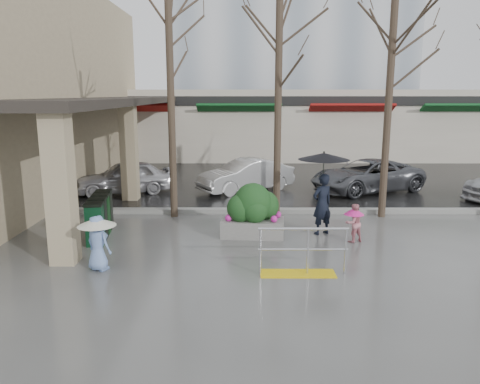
{
  "coord_description": "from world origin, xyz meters",
  "views": [
    {
      "loc": [
        0.08,
        -10.6,
        3.76
      ],
      "look_at": [
        0.07,
        1.12,
        1.3
      ],
      "focal_mm": 35.0,
      "sensor_mm": 36.0,
      "label": 1
    }
  ],
  "objects_px": {
    "planter": "(253,211)",
    "car_b": "(246,175)",
    "tree_mideast": "(392,56)",
    "tree_midwest": "(279,42)",
    "handrail": "(301,257)",
    "car_c": "(367,176)",
    "child_pink": "(354,220)",
    "woman": "(323,182)",
    "car_a": "(125,177)",
    "news_boxes": "(100,216)",
    "tree_west": "(169,48)",
    "child_blue": "(98,237)"
  },
  "relations": [
    {
      "from": "car_c",
      "to": "handrail",
      "type": "bearing_deg",
      "value": -47.28
    },
    {
      "from": "tree_midwest",
      "to": "tree_mideast",
      "type": "xyz_separation_m",
      "value": [
        3.3,
        -0.0,
        -0.37
      ]
    },
    {
      "from": "handrail",
      "to": "planter",
      "type": "height_order",
      "value": "planter"
    },
    {
      "from": "car_a",
      "to": "tree_midwest",
      "type": "bearing_deg",
      "value": 40.32
    },
    {
      "from": "tree_west",
      "to": "car_c",
      "type": "height_order",
      "value": "tree_west"
    },
    {
      "from": "tree_mideast",
      "to": "car_b",
      "type": "xyz_separation_m",
      "value": [
        -4.2,
        3.92,
        -4.23
      ]
    },
    {
      "from": "car_a",
      "to": "car_b",
      "type": "height_order",
      "value": "same"
    },
    {
      "from": "tree_midwest",
      "to": "woman",
      "type": "height_order",
      "value": "tree_midwest"
    },
    {
      "from": "child_blue",
      "to": "car_c",
      "type": "height_order",
      "value": "car_c"
    },
    {
      "from": "tree_west",
      "to": "car_a",
      "type": "height_order",
      "value": "tree_west"
    },
    {
      "from": "tree_mideast",
      "to": "car_b",
      "type": "height_order",
      "value": "tree_mideast"
    },
    {
      "from": "child_pink",
      "to": "child_blue",
      "type": "bearing_deg",
      "value": -4.46
    },
    {
      "from": "child_blue",
      "to": "car_b",
      "type": "distance_m",
      "value": 9.11
    },
    {
      "from": "child_pink",
      "to": "woman",
      "type": "bearing_deg",
      "value": -67.25
    },
    {
      "from": "handrail",
      "to": "car_b",
      "type": "height_order",
      "value": "car_b"
    },
    {
      "from": "tree_mideast",
      "to": "child_blue",
      "type": "bearing_deg",
      "value": -148.67
    },
    {
      "from": "planter",
      "to": "car_a",
      "type": "height_order",
      "value": "planter"
    },
    {
      "from": "tree_mideast",
      "to": "planter",
      "type": "bearing_deg",
      "value": -153.24
    },
    {
      "from": "handrail",
      "to": "car_c",
      "type": "relative_size",
      "value": 0.42
    },
    {
      "from": "tree_mideast",
      "to": "car_a",
      "type": "distance_m",
      "value": 10.44
    },
    {
      "from": "tree_midwest",
      "to": "child_blue",
      "type": "xyz_separation_m",
      "value": [
        -4.2,
        -4.57,
        -4.48
      ]
    },
    {
      "from": "tree_midwest",
      "to": "planter",
      "type": "relative_size",
      "value": 4.05
    },
    {
      "from": "tree_midwest",
      "to": "news_boxes",
      "type": "distance_m",
      "value": 7.09
    },
    {
      "from": "tree_west",
      "to": "tree_mideast",
      "type": "distance_m",
      "value": 6.5
    },
    {
      "from": "tree_west",
      "to": "child_pink",
      "type": "xyz_separation_m",
      "value": [
        5.0,
        -2.56,
        -4.52
      ]
    },
    {
      "from": "child_pink",
      "to": "car_b",
      "type": "height_order",
      "value": "car_b"
    },
    {
      "from": "tree_midwest",
      "to": "car_c",
      "type": "height_order",
      "value": "tree_midwest"
    },
    {
      "from": "planter",
      "to": "car_c",
      "type": "height_order",
      "value": "planter"
    },
    {
      "from": "woman",
      "to": "child_pink",
      "type": "distance_m",
      "value": 1.32
    },
    {
      "from": "woman",
      "to": "car_a",
      "type": "height_order",
      "value": "woman"
    },
    {
      "from": "woman",
      "to": "child_blue",
      "type": "bearing_deg",
      "value": -1.55
    },
    {
      "from": "woman",
      "to": "tree_mideast",
      "type": "bearing_deg",
      "value": -168.29
    },
    {
      "from": "tree_midwest",
      "to": "news_boxes",
      "type": "xyz_separation_m",
      "value": [
        -4.9,
        -2.08,
        -4.68
      ]
    },
    {
      "from": "child_blue",
      "to": "car_a",
      "type": "relative_size",
      "value": 0.33
    },
    {
      "from": "planter",
      "to": "car_b",
      "type": "relative_size",
      "value": 0.45
    },
    {
      "from": "tree_mideast",
      "to": "child_pink",
      "type": "distance_m",
      "value": 5.22
    },
    {
      "from": "news_boxes",
      "to": "car_b",
      "type": "height_order",
      "value": "car_b"
    },
    {
      "from": "tree_west",
      "to": "car_c",
      "type": "bearing_deg",
      "value": 28.58
    },
    {
      "from": "tree_west",
      "to": "tree_mideast",
      "type": "height_order",
      "value": "tree_west"
    },
    {
      "from": "car_a",
      "to": "child_pink",
      "type": "bearing_deg",
      "value": 32.99
    },
    {
      "from": "news_boxes",
      "to": "woman",
      "type": "bearing_deg",
      "value": -5.37
    },
    {
      "from": "planter",
      "to": "car_b",
      "type": "height_order",
      "value": "planter"
    },
    {
      "from": "car_a",
      "to": "news_boxes",
      "type": "bearing_deg",
      "value": -10.65
    },
    {
      "from": "tree_midwest",
      "to": "planter",
      "type": "bearing_deg",
      "value": -110.89
    },
    {
      "from": "woman",
      "to": "car_a",
      "type": "distance_m",
      "value": 8.6
    },
    {
      "from": "tree_midwest",
      "to": "tree_west",
      "type": "bearing_deg",
      "value": -180.0
    },
    {
      "from": "woman",
      "to": "car_b",
      "type": "bearing_deg",
      "value": -99.54
    },
    {
      "from": "car_b",
      "to": "car_c",
      "type": "relative_size",
      "value": 0.84
    },
    {
      "from": "news_boxes",
      "to": "car_a",
      "type": "bearing_deg",
      "value": 89.7
    },
    {
      "from": "child_pink",
      "to": "car_c",
      "type": "xyz_separation_m",
      "value": [
        2.02,
        6.39,
        0.06
      ]
    }
  ]
}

